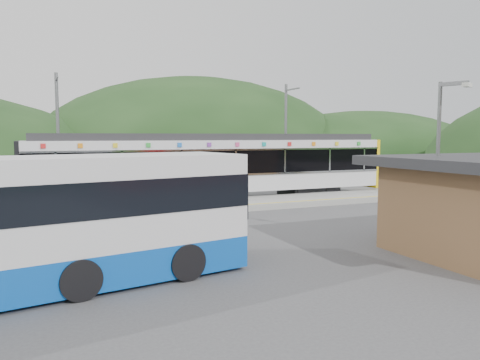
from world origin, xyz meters
name	(u,v)px	position (x,y,z in m)	size (l,w,h in m)	color
ground	(241,219)	(0.00, 0.00, 0.00)	(120.00, 120.00, 0.00)	#4C4C4F
hills	(300,197)	(6.19, 5.29, 0.00)	(146.00, 149.00, 26.00)	#1E3D19
platform	(215,205)	(0.00, 3.30, 0.15)	(26.00, 3.20, 0.30)	#9E9E99
yellow_line	(224,206)	(0.00, 2.00, 0.30)	(26.00, 0.10, 0.01)	yellow
train	(217,164)	(1.19, 6.00, 2.06)	(20.44, 3.01, 3.74)	black
catenary_mast_west	(58,136)	(-7.00, 8.56, 3.65)	(0.18, 1.80, 7.00)	slate
catenary_mast_east	(286,136)	(7.00, 8.56, 3.65)	(0.18, 1.80, 7.00)	slate
bus	(2,230)	(-8.91, -6.92, 1.52)	(11.82, 4.59, 3.15)	blue
lamp_post	(441,150)	(3.54, -7.56, 3.19)	(0.42, 1.00, 5.32)	slate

